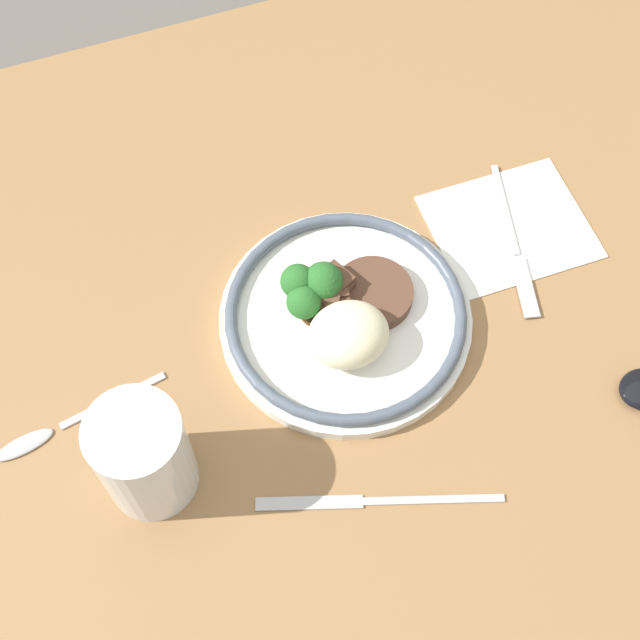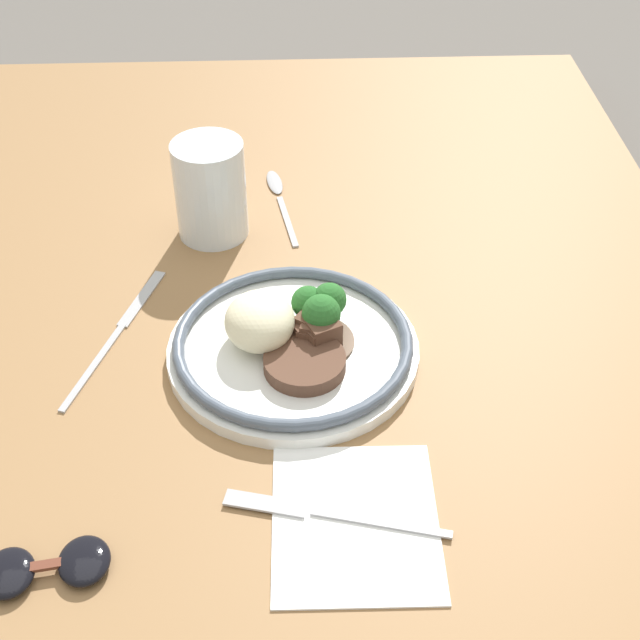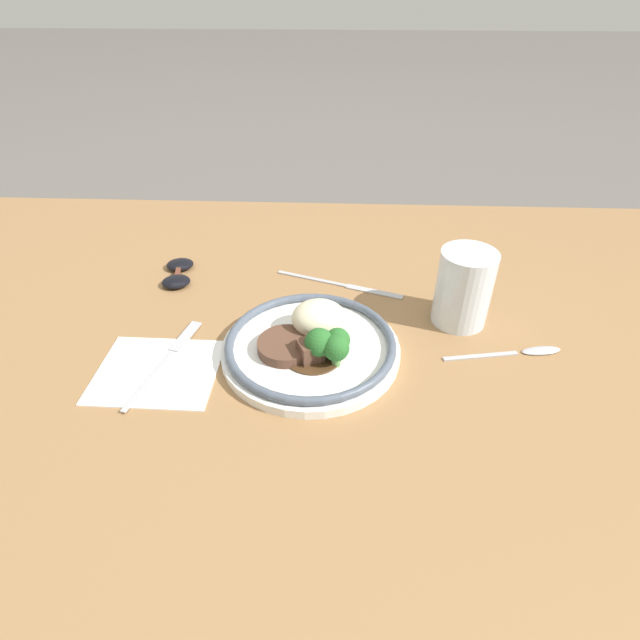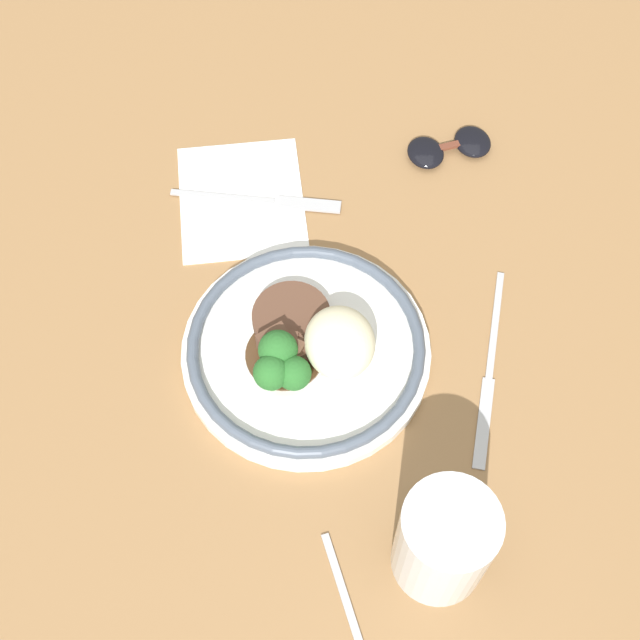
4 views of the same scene
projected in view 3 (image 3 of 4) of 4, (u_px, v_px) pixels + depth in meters
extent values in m
plane|color=#5B5651|center=(291.00, 363.00, 0.75)|extent=(8.00, 8.00, 0.00)
cube|color=olive|center=(290.00, 351.00, 0.73)|extent=(1.44, 0.97, 0.05)
cube|color=white|center=(157.00, 371.00, 0.66)|extent=(0.16, 0.14, 0.00)
cylinder|color=white|center=(311.00, 350.00, 0.69)|extent=(0.25, 0.25, 0.01)
torus|color=#4C5666|center=(311.00, 343.00, 0.68)|extent=(0.23, 0.23, 0.01)
ellipsoid|color=beige|center=(319.00, 316.00, 0.70)|extent=(0.08, 0.07, 0.05)
cylinder|color=brown|center=(284.00, 346.00, 0.67)|extent=(0.08, 0.08, 0.02)
cylinder|color=#472D19|center=(313.00, 355.00, 0.67)|extent=(0.08, 0.08, 0.00)
cube|color=brown|center=(318.00, 348.00, 0.66)|extent=(0.04, 0.04, 0.03)
cube|color=brown|center=(311.00, 348.00, 0.67)|extent=(0.03, 0.03, 0.02)
cube|color=brown|center=(310.00, 351.00, 0.65)|extent=(0.04, 0.04, 0.03)
cube|color=brown|center=(313.00, 349.00, 0.66)|extent=(0.03, 0.03, 0.03)
cube|color=brown|center=(308.00, 350.00, 0.66)|extent=(0.03, 0.03, 0.02)
cube|color=brown|center=(316.00, 345.00, 0.67)|extent=(0.03, 0.03, 0.02)
cylinder|color=#568442|center=(336.00, 360.00, 0.65)|extent=(0.01, 0.01, 0.02)
sphere|color=#286628|center=(336.00, 348.00, 0.64)|extent=(0.03, 0.03, 0.03)
cylinder|color=#568442|center=(337.00, 351.00, 0.67)|extent=(0.01, 0.01, 0.01)
sphere|color=#286628|center=(338.00, 340.00, 0.66)|extent=(0.03, 0.03, 0.03)
cylinder|color=#568442|center=(319.00, 355.00, 0.66)|extent=(0.01, 0.01, 0.02)
sphere|color=#286628|center=(319.00, 342.00, 0.64)|extent=(0.04, 0.04, 0.04)
cylinder|color=yellow|center=(462.00, 296.00, 0.73)|extent=(0.07, 0.07, 0.09)
cylinder|color=silver|center=(464.00, 288.00, 0.72)|extent=(0.08, 0.08, 0.11)
cube|color=#ADADB2|center=(149.00, 380.00, 0.64)|extent=(0.03, 0.11, 0.00)
cube|color=#ADADB2|center=(186.00, 336.00, 0.72)|extent=(0.03, 0.07, 0.00)
cube|color=#ADADB2|center=(313.00, 279.00, 0.85)|extent=(0.13, 0.05, 0.00)
cube|color=#ADADB2|center=(374.00, 292.00, 0.82)|extent=(0.09, 0.04, 0.00)
cube|color=#ADADB2|center=(480.00, 356.00, 0.69)|extent=(0.11, 0.02, 0.00)
ellipsoid|color=#ADADB2|center=(541.00, 351.00, 0.70)|extent=(0.06, 0.03, 0.01)
ellipsoid|color=black|center=(176.00, 282.00, 0.83)|extent=(0.05, 0.05, 0.01)
ellipsoid|color=black|center=(180.00, 264.00, 0.88)|extent=(0.05, 0.05, 0.01)
cube|color=brown|center=(178.00, 272.00, 0.85)|extent=(0.01, 0.03, 0.00)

